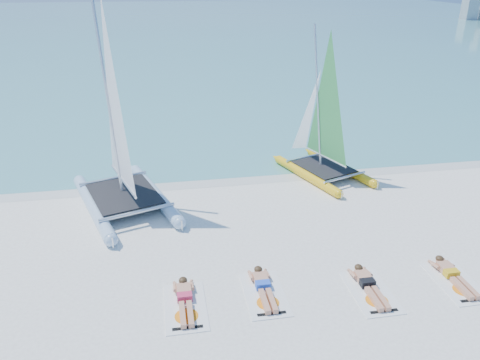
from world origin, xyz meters
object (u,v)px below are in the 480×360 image
object	(u,v)px
towel_a	(185,307)
towel_b	(265,294)
towel_d	(456,282)
sunbather_d	(452,274)
sunbather_a	(185,298)
sunbather_c	(368,284)
towel_c	(371,292)
sunbather_b	(263,286)
catamaran_yellow	(320,128)
catamaran_blue	(118,145)

from	to	relation	value
towel_a	towel_b	xyz separation A→B (m)	(1.99, 0.14, 0.00)
towel_d	sunbather_d	world-z (taller)	sunbather_d
sunbather_a	sunbather_d	size ratio (longest dim) A/B	1.00
sunbather_c	sunbather_a	bearing A→B (deg)	177.10
sunbather_a	towel_b	bearing A→B (deg)	-1.47
towel_c	sunbather_c	distance (m)	0.22
sunbather_b	sunbather_c	distance (m)	2.68
sunbather_b	catamaran_yellow	bearing A→B (deg)	62.04
sunbather_c	sunbather_d	world-z (taller)	same
catamaran_yellow	towel_a	distance (m)	9.64
towel_b	towel_c	xyz separation A→B (m)	(2.66, -0.38, 0.00)
catamaran_blue	catamaran_yellow	world-z (taller)	catamaran_blue
catamaran_yellow	towel_b	distance (m)	8.47
catamaran_blue	towel_c	distance (m)	9.06
towel_d	towel_a	bearing A→B (deg)	178.16
sunbather_c	catamaran_yellow	bearing A→B (deg)	81.38
sunbather_b	sunbather_d	distance (m)	5.03
catamaran_blue	sunbather_b	bearing A→B (deg)	-74.17
catamaran_yellow	towel_c	world-z (taller)	catamaran_yellow
towel_a	catamaran_yellow	bearing A→B (deg)	52.28
towel_b	catamaran_yellow	bearing A→B (deg)	62.66
catamaran_yellow	sunbather_c	world-z (taller)	catamaran_yellow
towel_b	sunbather_c	bearing A→B (deg)	-3.96
sunbather_d	towel_b	bearing A→B (deg)	178.01
catamaran_blue	towel_a	distance (m)	6.45
towel_a	sunbather_b	size ratio (longest dim) A/B	1.07
towel_a	sunbather_c	size ratio (longest dim) A/B	1.07
catamaran_yellow	sunbather_c	distance (m)	7.81
towel_d	sunbather_c	bearing A→B (deg)	175.58
towel_d	catamaran_blue	bearing A→B (deg)	145.25
catamaran_blue	sunbather_d	size ratio (longest dim) A/B	4.22
sunbather_c	sunbather_d	size ratio (longest dim) A/B	1.00
towel_a	sunbather_d	world-z (taller)	sunbather_d
towel_a	sunbather_a	bearing A→B (deg)	90.00
towel_c	sunbather_c	world-z (taller)	sunbather_c
sunbather_a	towel_b	xyz separation A→B (m)	(1.99, -0.05, -0.11)
towel_c	catamaran_blue	bearing A→B (deg)	136.40
catamaran_blue	towel_b	distance (m)	7.13
catamaran_yellow	towel_a	world-z (taller)	catamaran_yellow
sunbather_b	sunbather_a	bearing A→B (deg)	-175.96
sunbather_c	towel_d	bearing A→B (deg)	-4.42
catamaran_yellow	towel_c	distance (m)	8.02
catamaran_yellow	towel_b	xyz separation A→B (m)	(-3.80, -7.35, -1.83)
sunbather_a	sunbather_b	world-z (taller)	same
catamaran_blue	sunbather_a	xyz separation A→B (m)	(1.72, -5.64, -2.06)
sunbather_c	catamaran_blue	bearing A→B (deg)	137.32
catamaran_blue	sunbather_c	distance (m)	8.91
towel_b	sunbather_d	xyz separation A→B (m)	(5.02, -0.17, 0.11)
towel_b	sunbather_b	xyz separation A→B (m)	(0.00, 0.19, 0.11)
catamaran_blue	towel_c	xyz separation A→B (m)	(6.37, -6.07, -2.17)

